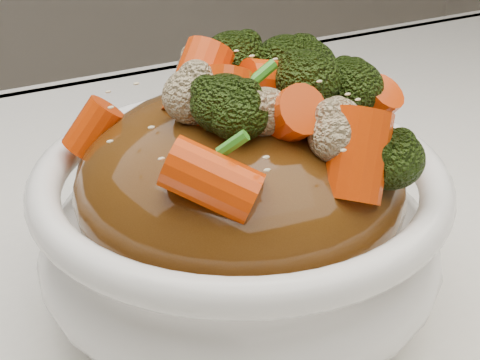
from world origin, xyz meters
TOP-DOWN VIEW (x-y plane):
  - tablecloth at (0.00, 0.00)m, footprint 1.20×0.80m
  - bowl at (-0.02, 0.01)m, footprint 0.29×0.29m
  - sauce_base at (-0.02, 0.01)m, footprint 0.23×0.23m
  - carrots at (-0.02, 0.01)m, footprint 0.23×0.23m
  - broccoli at (-0.02, 0.01)m, footprint 0.23×0.23m
  - cauliflower at (-0.02, 0.01)m, footprint 0.23×0.23m
  - scallions at (-0.02, 0.01)m, footprint 0.17×0.17m
  - sesame_seeds at (-0.02, 0.01)m, footprint 0.21×0.21m

SIDE VIEW (x-z plane):
  - tablecloth at x=0.00m, z-range 0.71..0.75m
  - bowl at x=-0.02m, z-range 0.75..0.84m
  - sauce_base at x=-0.02m, z-range 0.78..0.88m
  - cauliflower at x=-0.02m, z-range 0.87..0.91m
  - broccoli at x=-0.02m, z-range 0.87..0.92m
  - carrots at x=-0.02m, z-range 0.87..0.92m
  - sesame_seeds at x=-0.02m, z-range 0.89..0.90m
  - scallions at x=-0.02m, z-range 0.88..0.91m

